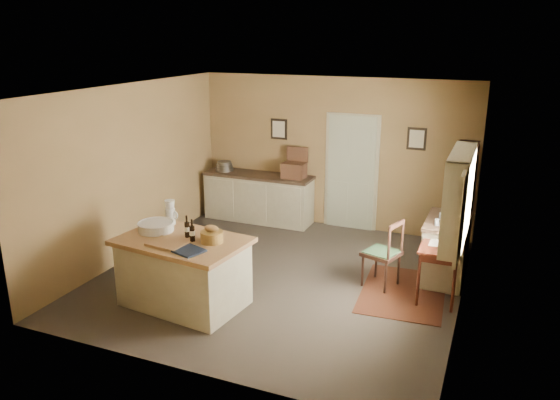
{
  "coord_description": "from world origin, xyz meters",
  "views": [
    {
      "loc": [
        2.79,
        -6.73,
        3.42
      ],
      "look_at": [
        -0.04,
        0.1,
        1.15
      ],
      "focal_mm": 35.0,
      "sensor_mm": 36.0,
      "label": 1
    }
  ],
  "objects_px": {
    "work_island": "(183,270)",
    "writing_desk": "(441,251)",
    "sideboard": "(259,196)",
    "desk_chair": "(382,254)",
    "shelving_unit": "(465,203)",
    "right_cabinet": "(445,249)"
  },
  "relations": [
    {
      "from": "sideboard",
      "to": "desk_chair",
      "type": "distance_m",
      "value": 3.34
    },
    {
      "from": "work_island",
      "to": "sideboard",
      "type": "bearing_deg",
      "value": 104.9
    },
    {
      "from": "right_cabinet",
      "to": "shelving_unit",
      "type": "relative_size",
      "value": 0.58
    },
    {
      "from": "work_island",
      "to": "shelving_unit",
      "type": "xyz_separation_m",
      "value": [
        3.2,
        3.02,
        0.42
      ]
    },
    {
      "from": "right_cabinet",
      "to": "sideboard",
      "type": "bearing_deg",
      "value": 159.59
    },
    {
      "from": "desk_chair",
      "to": "shelving_unit",
      "type": "distance_m",
      "value": 1.82
    },
    {
      "from": "writing_desk",
      "to": "desk_chair",
      "type": "relative_size",
      "value": 0.88
    },
    {
      "from": "sideboard",
      "to": "writing_desk",
      "type": "distance_m",
      "value": 4.04
    },
    {
      "from": "writing_desk",
      "to": "right_cabinet",
      "type": "relative_size",
      "value": 0.81
    },
    {
      "from": "writing_desk",
      "to": "shelving_unit",
      "type": "height_order",
      "value": "shelving_unit"
    },
    {
      "from": "work_island",
      "to": "desk_chair",
      "type": "relative_size",
      "value": 1.79
    },
    {
      "from": "sideboard",
      "to": "writing_desk",
      "type": "xyz_separation_m",
      "value": [
        3.54,
        -1.93,
        0.18
      ]
    },
    {
      "from": "right_cabinet",
      "to": "desk_chair",
      "type": "bearing_deg",
      "value": -143.78
    },
    {
      "from": "work_island",
      "to": "sideboard",
      "type": "distance_m",
      "value": 3.45
    },
    {
      "from": "sideboard",
      "to": "shelving_unit",
      "type": "bearing_deg",
      "value": -6.17
    },
    {
      "from": "work_island",
      "to": "writing_desk",
      "type": "distance_m",
      "value": 3.4
    },
    {
      "from": "desk_chair",
      "to": "shelving_unit",
      "type": "relative_size",
      "value": 0.53
    },
    {
      "from": "shelving_unit",
      "to": "right_cabinet",
      "type": "bearing_deg",
      "value": -99.18
    },
    {
      "from": "work_island",
      "to": "desk_chair",
      "type": "xyz_separation_m",
      "value": [
        2.26,
        1.52,
        0.0
      ]
    },
    {
      "from": "sideboard",
      "to": "right_cabinet",
      "type": "height_order",
      "value": "sideboard"
    },
    {
      "from": "work_island",
      "to": "right_cabinet",
      "type": "height_order",
      "value": "work_island"
    },
    {
      "from": "work_island",
      "to": "writing_desk",
      "type": "height_order",
      "value": "work_island"
    }
  ]
}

